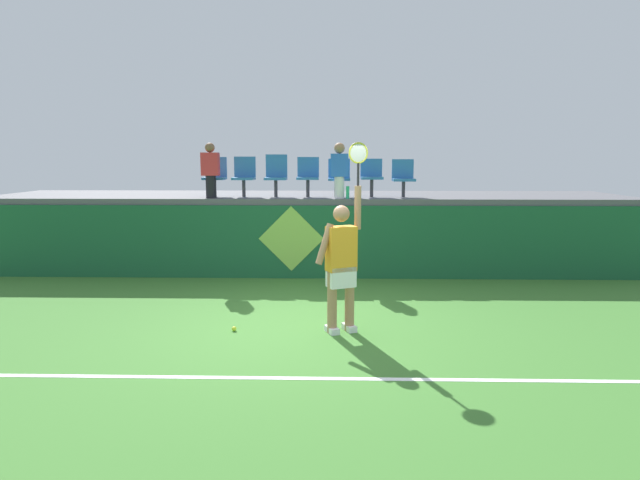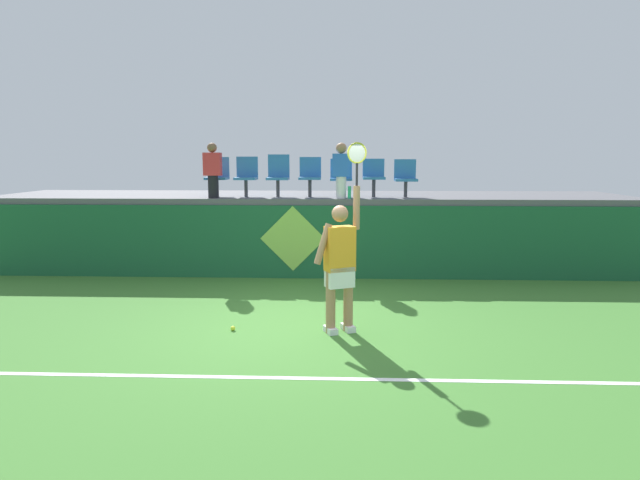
# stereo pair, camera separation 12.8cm
# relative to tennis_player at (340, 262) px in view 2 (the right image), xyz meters

# --- Properties ---
(ground_plane) EXTENTS (40.00, 40.00, 0.00)m
(ground_plane) POSITION_rel_tennis_player_xyz_m (-0.63, 0.09, -0.97)
(ground_plane) COLOR #3D752D
(court_back_wall) EXTENTS (13.36, 0.20, 1.43)m
(court_back_wall) POSITION_rel_tennis_player_xyz_m (-0.63, 3.37, -0.25)
(court_back_wall) COLOR #195633
(court_back_wall) RESTS_ON ground_plane
(spectator_platform) EXTENTS (13.36, 2.73, 0.12)m
(spectator_platform) POSITION_rel_tennis_player_xyz_m (-0.63, 4.68, 0.52)
(spectator_platform) COLOR #56565B
(spectator_platform) RESTS_ON court_back_wall
(court_baseline_stripe) EXTENTS (12.02, 0.08, 0.01)m
(court_baseline_stripe) POSITION_rel_tennis_player_xyz_m (-0.63, -1.60, -0.96)
(court_baseline_stripe) COLOR white
(court_baseline_stripe) RESTS_ON ground_plane
(tennis_player) EXTENTS (0.71, 0.39, 2.55)m
(tennis_player) POSITION_rel_tennis_player_xyz_m (0.00, 0.00, 0.00)
(tennis_player) COLOR white
(tennis_player) RESTS_ON ground_plane
(tennis_ball) EXTENTS (0.07, 0.07, 0.07)m
(tennis_ball) POSITION_rel_tennis_player_xyz_m (-1.46, -0.02, -0.93)
(tennis_ball) COLOR #D1E533
(tennis_ball) RESTS_ON ground_plane
(water_bottle) EXTENTS (0.07, 0.07, 0.24)m
(water_bottle) POSITION_rel_tennis_player_xyz_m (0.17, 3.45, 0.71)
(water_bottle) COLOR #26B272
(water_bottle) RESTS_ON spectator_platform
(stadium_chair_0) EXTENTS (0.44, 0.42, 0.80)m
(stadium_chair_0) POSITION_rel_tennis_player_xyz_m (-2.53, 3.98, 1.03)
(stadium_chair_0) COLOR #38383D
(stadium_chair_0) RESTS_ON spectator_platform
(stadium_chair_1) EXTENTS (0.44, 0.42, 0.81)m
(stadium_chair_1) POSITION_rel_tennis_player_xyz_m (-1.93, 3.98, 1.03)
(stadium_chair_1) COLOR #38383D
(stadium_chair_1) RESTS_ON spectator_platform
(stadium_chair_2) EXTENTS (0.44, 0.42, 0.86)m
(stadium_chair_2) POSITION_rel_tennis_player_xyz_m (-1.28, 3.98, 1.05)
(stadium_chair_2) COLOR #38383D
(stadium_chair_2) RESTS_ON spectator_platform
(stadium_chair_3) EXTENTS (0.44, 0.42, 0.80)m
(stadium_chair_3) POSITION_rel_tennis_player_xyz_m (-0.63, 3.97, 1.03)
(stadium_chair_3) COLOR #38383D
(stadium_chair_3) RESTS_ON spectator_platform
(stadium_chair_4) EXTENTS (0.44, 0.42, 0.77)m
(stadium_chair_4) POSITION_rel_tennis_player_xyz_m (0.00, 3.97, 1.01)
(stadium_chair_4) COLOR #38383D
(stadium_chair_4) RESTS_ON spectator_platform
(stadium_chair_5) EXTENTS (0.44, 0.42, 0.77)m
(stadium_chair_5) POSITION_rel_tennis_player_xyz_m (0.66, 3.97, 1.02)
(stadium_chair_5) COLOR #38383D
(stadium_chair_5) RESTS_ON spectator_platform
(stadium_chair_6) EXTENTS (0.44, 0.42, 0.76)m
(stadium_chair_6) POSITION_rel_tennis_player_xyz_m (1.30, 3.97, 1.00)
(stadium_chair_6) COLOR #38383D
(stadium_chair_6) RESTS_ON spectator_platform
(spectator_0) EXTENTS (0.34, 0.20, 1.08)m
(spectator_0) POSITION_rel_tennis_player_xyz_m (-2.53, 3.56, 1.15)
(spectator_0) COLOR black
(spectator_0) RESTS_ON spectator_platform
(spectator_1) EXTENTS (0.34, 0.21, 1.08)m
(spectator_1) POSITION_rel_tennis_player_xyz_m (0.00, 3.56, 1.15)
(spectator_1) COLOR white
(spectator_1) RESTS_ON spectator_platform
(wall_signage_mount) EXTENTS (1.27, 0.01, 1.42)m
(wall_signage_mount) POSITION_rel_tennis_player_xyz_m (-0.93, 3.26, -0.96)
(wall_signage_mount) COLOR #195633
(wall_signage_mount) RESTS_ON ground_plane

